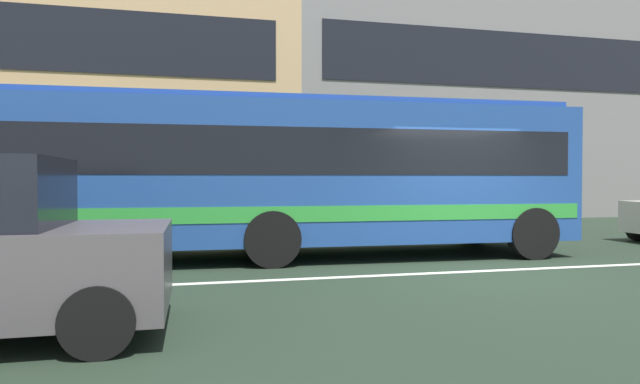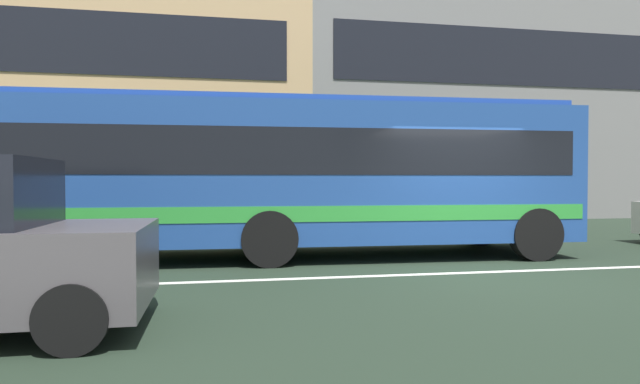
# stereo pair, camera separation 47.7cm
# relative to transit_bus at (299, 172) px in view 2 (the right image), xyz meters

# --- Properties ---
(ground_plane) EXTENTS (160.00, 160.00, 0.00)m
(ground_plane) POSITION_rel_transit_bus_xyz_m (2.75, -2.36, -1.70)
(ground_plane) COLOR #202E22
(lane_centre_line) EXTENTS (60.00, 0.16, 0.01)m
(lane_centre_line) POSITION_rel_transit_bus_xyz_m (2.75, -2.36, -1.69)
(lane_centre_line) COLOR silver
(lane_centre_line) RESTS_ON ground_plane
(hedge_row_far) EXTENTS (15.24, 1.10, 0.78)m
(hedge_row_far) POSITION_rel_transit_bus_xyz_m (-0.64, 3.68, -1.31)
(hedge_row_far) COLOR #2E682F
(hedge_row_far) RESTS_ON ground_plane
(apartment_block_left) EXTENTS (22.94, 10.69, 10.36)m
(apartment_block_left) POSITION_rel_transit_bus_xyz_m (-9.77, 13.41, 3.48)
(apartment_block_left) COLOR tan
(apartment_block_left) RESTS_ON ground_plane
(apartment_block_right) EXTENTS (18.56, 10.69, 10.64)m
(apartment_block_right) POSITION_rel_transit_bus_xyz_m (10.98, 13.41, 3.63)
(apartment_block_right) COLOR gray
(apartment_block_right) RESTS_ON ground_plane
(transit_bus) EXTENTS (10.88, 2.99, 3.07)m
(transit_bus) POSITION_rel_transit_bus_xyz_m (0.00, 0.00, 0.00)
(transit_bus) COLOR #20478E
(transit_bus) RESTS_ON ground_plane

